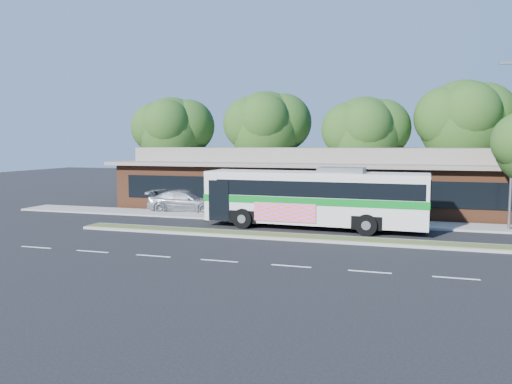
{
  "coord_description": "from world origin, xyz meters",
  "views": [
    {
      "loc": [
        4.25,
        -23.63,
        4.78
      ],
      "look_at": [
        -4.0,
        3.44,
        2.0
      ],
      "focal_mm": 35.0,
      "sensor_mm": 36.0,
      "label": 1
    }
  ],
  "objects": [
    {
      "name": "tree_bg_d",
      "position": [
        8.45,
        16.15,
        6.42
      ],
      "size": [
        6.91,
        6.2,
        9.37
      ],
      "color": "black",
      "rests_on": "ground"
    },
    {
      "name": "plaza_building",
      "position": [
        0.0,
        12.99,
        2.13
      ],
      "size": [
        33.2,
        11.2,
        4.45
      ],
      "color": "brown",
      "rests_on": "ground"
    },
    {
      "name": "ground",
      "position": [
        0.0,
        0.0,
        0.0
      ],
      "size": [
        120.0,
        120.0,
        0.0
      ],
      "primitive_type": "plane",
      "color": "black",
      "rests_on": "ground"
    },
    {
      "name": "lamp_post",
      "position": [
        9.56,
        6.0,
        4.9
      ],
      "size": [
        0.93,
        0.18,
        9.07
      ],
      "color": "slate",
      "rests_on": "ground"
    },
    {
      "name": "median_strip",
      "position": [
        0.0,
        0.6,
        0.07
      ],
      "size": [
        26.0,
        1.1,
        0.15
      ],
      "primitive_type": "cube",
      "color": "#3B4C20",
      "rests_on": "ground"
    },
    {
      "name": "parking_lot",
      "position": [
        -18.0,
        10.0,
        0.01
      ],
      "size": [
        14.0,
        12.0,
        0.01
      ],
      "primitive_type": "cube",
      "color": "black",
      "rests_on": "ground"
    },
    {
      "name": "tree_bg_b",
      "position": [
        -6.57,
        16.14,
        6.14
      ],
      "size": [
        6.69,
        6.0,
        9.0
      ],
      "color": "black",
      "rests_on": "ground"
    },
    {
      "name": "sedan",
      "position": [
        -10.51,
        7.8,
        0.75
      ],
      "size": [
        5.39,
        2.74,
        1.5
      ],
      "primitive_type": "imported",
      "rotation": [
        0.0,
        0.0,
        1.7
      ],
      "color": "silver",
      "rests_on": "ground"
    },
    {
      "name": "sidewalk",
      "position": [
        0.0,
        6.4,
        0.06
      ],
      "size": [
        44.0,
        2.6,
        0.12
      ],
      "primitive_type": "cube",
      "color": "gray",
      "rests_on": "ground"
    },
    {
      "name": "transit_bus",
      "position": [
        -0.67,
        3.8,
        1.93
      ],
      "size": [
        12.42,
        3.21,
        3.46
      ],
      "rotation": [
        0.0,
        0.0,
        -0.04
      ],
      "color": "beige",
      "rests_on": "ground"
    },
    {
      "name": "tree_bg_c",
      "position": [
        1.4,
        15.13,
        5.59
      ],
      "size": [
        6.24,
        5.6,
        8.26
      ],
      "color": "black",
      "rests_on": "ground"
    },
    {
      "name": "tree_bg_a",
      "position": [
        -14.58,
        15.14,
        5.87
      ],
      "size": [
        6.47,
        5.8,
        8.63
      ],
      "color": "black",
      "rests_on": "ground"
    }
  ]
}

